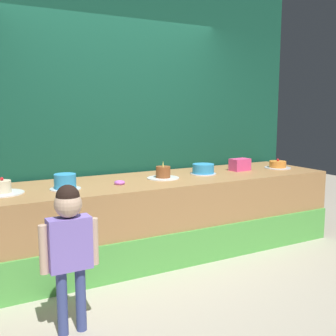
% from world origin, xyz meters
% --- Properties ---
extents(ground_plane, '(12.00, 12.00, 0.00)m').
position_xyz_m(ground_plane, '(0.00, 0.00, 0.00)').
color(ground_plane, '#BCB29E').
extents(stage_platform, '(4.30, 1.02, 0.79)m').
position_xyz_m(stage_platform, '(0.00, 0.50, 0.40)').
color(stage_platform, '#B27F4C').
rests_on(stage_platform, ground_plane).
extents(curtain_backdrop, '(4.75, 0.08, 3.19)m').
position_xyz_m(curtain_backdrop, '(0.00, 1.10, 1.59)').
color(curtain_backdrop, '#144C38').
rests_on(curtain_backdrop, ground_plane).
extents(child_figure, '(0.40, 0.18, 1.03)m').
position_xyz_m(child_figure, '(-1.03, -0.61, 0.67)').
color(child_figure, '#3F4C8C').
rests_on(child_figure, ground_plane).
extents(pink_box, '(0.24, 0.16, 0.14)m').
position_xyz_m(pink_box, '(1.31, 0.53, 0.86)').
color(pink_box, '#F5488C').
rests_on(pink_box, stage_platform).
extents(donut, '(0.10, 0.10, 0.03)m').
position_xyz_m(donut, '(-0.26, 0.40, 0.81)').
color(donut, '#CC66D8').
rests_on(donut, stage_platform).
extents(cake_left, '(0.36, 0.36, 0.14)m').
position_xyz_m(cake_left, '(-1.31, 0.48, 0.84)').
color(cake_left, white).
rests_on(cake_left, stage_platform).
extents(cake_center_left, '(0.28, 0.28, 0.14)m').
position_xyz_m(cake_center_left, '(-0.78, 0.40, 0.86)').
color(cake_center_left, white).
rests_on(cake_center_left, stage_platform).
extents(cake_center_right, '(0.34, 0.34, 0.18)m').
position_xyz_m(cake_center_right, '(0.26, 0.48, 0.84)').
color(cake_center_right, white).
rests_on(cake_center_right, stage_platform).
extents(cake_right, '(0.29, 0.29, 0.11)m').
position_xyz_m(cake_right, '(0.78, 0.52, 0.85)').
color(cake_right, silver).
rests_on(cake_right, stage_platform).
extents(cake_far_right, '(0.31, 0.31, 0.12)m').
position_xyz_m(cake_far_right, '(1.83, 0.45, 0.83)').
color(cake_far_right, silver).
rests_on(cake_far_right, stage_platform).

